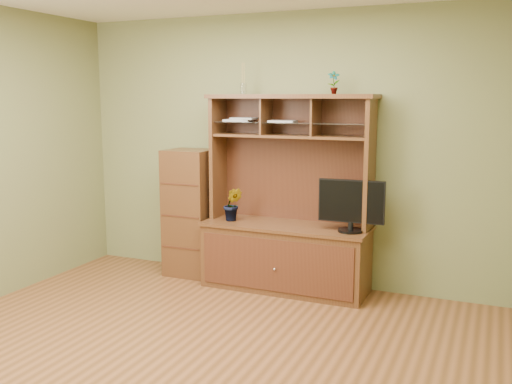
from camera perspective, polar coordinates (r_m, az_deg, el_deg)
The scene contains 8 objects.
room at distance 3.98m, azimuth -7.47°, elevation 1.85°, with size 4.54×4.04×2.74m.
media_hutch at distance 5.61m, azimuth 3.08°, elevation -4.47°, with size 1.66×0.61×1.90m.
monitor at distance 5.27m, azimuth 9.50°, elevation -1.25°, with size 0.61×0.23×0.48m.
orchid_plant at distance 5.68m, azimuth -2.34°, elevation -1.23°, with size 0.18×0.15×0.34m, color #2B521C.
top_plant at distance 5.39m, azimuth 7.78°, elevation 10.81°, with size 0.11×0.08×0.21m, color #2B6824.
reed_diffuser at distance 5.71m, azimuth -1.29°, elevation 10.95°, with size 0.06×0.06×0.31m.
magazines at distance 5.67m, azimuth -0.18°, elevation 7.21°, with size 0.75×0.23×0.04m.
side_cabinet at distance 6.07m, azimuth -6.58°, elevation -2.05°, with size 0.48×0.43×1.33m.
Camera 1 is at (2.02, -3.39, 1.87)m, focal length 40.00 mm.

